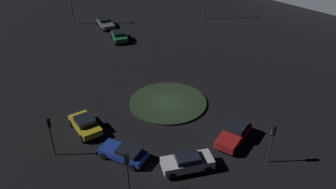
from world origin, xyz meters
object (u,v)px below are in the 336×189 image
car_green (119,36)px  traffic_light_northwest (272,137)px  traffic_light_northeast_near (127,166)px  car_white (187,162)px  car_yellow (85,124)px  traffic_light_northeast (50,129)px  car_blue (125,153)px  car_red (234,133)px  car_grey (105,23)px

car_green → traffic_light_northwest: bearing=12.3°
traffic_light_northeast_near → car_white: bearing=-47.5°
car_yellow → traffic_light_northeast: size_ratio=1.11×
car_blue → car_red: car_red is taller
car_grey → traffic_light_northeast: 31.25m
car_red → traffic_light_northwest: size_ratio=1.23×
car_white → traffic_light_northeast_near: bearing=14.6°
car_yellow → car_grey: bearing=-29.2°
car_blue → car_grey: (-2.37, -32.26, 0.01)m
car_yellow → traffic_light_northeast: traffic_light_northeast is taller
car_blue → traffic_light_northwest: 12.38m
car_white → traffic_light_northeast: size_ratio=1.08×
car_green → car_white: 28.60m
car_green → car_blue: bearing=-10.9°
car_red → traffic_light_northwest: (-1.56, 3.44, 1.90)m
car_grey → car_white: 35.01m
traffic_light_northeast → traffic_light_northeast_near: bearing=-72.3°
traffic_light_northeast → car_green: bearing=44.0°
car_red → traffic_light_northeast: size_ratio=1.17×
car_grey → traffic_light_northeast_near: traffic_light_northeast_near is taller
car_green → car_white: car_white is taller
car_red → car_green: 26.92m
car_blue → car_green: car_green is taller
car_blue → traffic_light_northeast_near: traffic_light_northeast_near is taller
car_blue → car_white: size_ratio=0.98×
car_green → traffic_light_northwest: size_ratio=1.04×
car_blue → car_green: bearing=-54.7°
traffic_light_northeast → traffic_light_northwest: bearing=-42.8°
car_blue → car_grey: bearing=-50.9°
car_red → traffic_light_northeast_near: bearing=-21.8°
car_white → traffic_light_northeast_near: (5.07, 1.21, 1.98)m
car_grey → car_green: size_ratio=1.18×
car_yellow → car_green: bearing=-35.6°
car_blue → traffic_light_northeast: traffic_light_northeast is taller
car_grey → car_green: 6.48m
car_grey → car_white: size_ratio=1.08×
car_grey → traffic_light_northeast_near: (2.70, 36.14, 2.09)m
car_green → traffic_light_northwest: traffic_light_northwest is taller
car_red → car_grey: bearing=-117.7°
car_grey → traffic_light_northwest: 37.16m
traffic_light_northeast → car_white: bearing=-49.0°
traffic_light_northeast_near → car_grey: bearing=24.8°
traffic_light_northeast → traffic_light_northwest: 18.38m
car_blue → traffic_light_northeast: 6.52m
car_white → car_yellow: bearing=-43.7°
traffic_light_northeast → traffic_light_northeast_near: (-5.45, 6.04, -0.03)m
car_yellow → car_white: 10.83m
car_green → traffic_light_northeast_near: traffic_light_northeast_near is taller
car_blue → traffic_light_northeast: (5.77, -2.16, 2.13)m
car_yellow → traffic_light_northeast: (2.85, 2.81, 2.04)m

